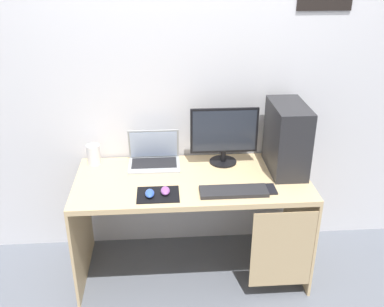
# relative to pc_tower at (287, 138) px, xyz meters

# --- Properties ---
(ground_plane) EXTENTS (8.00, 8.00, 0.00)m
(ground_plane) POSITION_rel_pc_tower_xyz_m (-0.64, -0.09, -0.97)
(ground_plane) COLOR slate
(wall_back) EXTENTS (4.00, 0.05, 2.60)m
(wall_back) POSITION_rel_pc_tower_xyz_m (-0.63, 0.30, 0.33)
(wall_back) COLOR silver
(wall_back) RESTS_ON ground_plane
(desk) EXTENTS (1.53, 0.69, 0.74)m
(desk) POSITION_rel_pc_tower_xyz_m (-0.62, -0.10, -0.37)
(desk) COLOR tan
(desk) RESTS_ON ground_plane
(pc_tower) EXTENTS (0.22, 0.42, 0.46)m
(pc_tower) POSITION_rel_pc_tower_xyz_m (0.00, 0.00, 0.00)
(pc_tower) COLOR #232326
(pc_tower) RESTS_ON desk
(monitor) EXTENTS (0.46, 0.19, 0.41)m
(monitor) POSITION_rel_pc_tower_xyz_m (-0.40, 0.12, -0.02)
(monitor) COLOR black
(monitor) RESTS_ON desk
(laptop) EXTENTS (0.35, 0.24, 0.24)m
(laptop) POSITION_rel_pc_tower_xyz_m (-0.89, 0.14, -0.18)
(laptop) COLOR #9EA3A8
(laptop) RESTS_ON desk
(speaker) EXTENTS (0.09, 0.09, 0.14)m
(speaker) POSITION_rel_pc_tower_xyz_m (-1.30, 0.17, -0.16)
(speaker) COLOR silver
(speaker) RESTS_ON desk
(keyboard) EXTENTS (0.42, 0.14, 0.02)m
(keyboard) POSITION_rel_pc_tower_xyz_m (-0.39, -0.30, -0.22)
(keyboard) COLOR #232326
(keyboard) RESTS_ON desk
(mousepad) EXTENTS (0.26, 0.20, 0.00)m
(mousepad) POSITION_rel_pc_tower_xyz_m (-0.86, -0.29, -0.23)
(mousepad) COLOR black
(mousepad) RESTS_ON desk
(mouse_left) EXTENTS (0.06, 0.10, 0.03)m
(mouse_left) POSITION_rel_pc_tower_xyz_m (-0.82, -0.28, -0.21)
(mouse_left) COLOR #8C4C99
(mouse_left) RESTS_ON mousepad
(mouse_right) EXTENTS (0.06, 0.10, 0.03)m
(mouse_right) POSITION_rel_pc_tower_xyz_m (-0.91, -0.30, -0.21)
(mouse_right) COLOR #2D51B2
(mouse_right) RESTS_ON mousepad
(cell_phone) EXTENTS (0.07, 0.13, 0.01)m
(cell_phone) POSITION_rel_pc_tower_xyz_m (-0.16, -0.27, -0.23)
(cell_phone) COLOR black
(cell_phone) RESTS_ON desk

